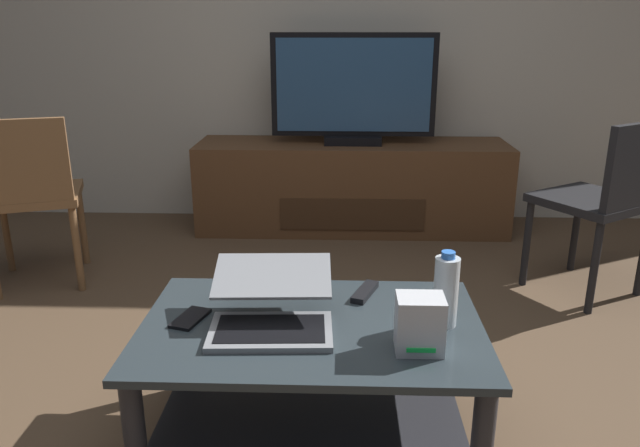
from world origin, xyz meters
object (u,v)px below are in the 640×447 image
object	(u,v)px
water_bottle_near	(446,291)
router_box	(420,324)
laptop	(272,308)
cell_phone	(190,318)
television	(353,91)
side_chair	(30,191)
coffee_table	(312,362)
dining_chair	(606,196)
media_cabinet	(352,186)
tv_remote	(365,292)

from	to	relation	value
water_bottle_near	router_box	bearing A→B (deg)	-121.55
laptop	cell_phone	bearing A→B (deg)	173.76
water_bottle_near	cell_phone	world-z (taller)	water_bottle_near
television	side_chair	distance (m)	1.89
coffee_table	television	distance (m)	2.23
television	coffee_table	bearing A→B (deg)	-94.07
television	router_box	world-z (taller)	television
dining_chair	coffee_table	bearing A→B (deg)	-138.79
television	laptop	bearing A→B (deg)	-97.11
router_box	media_cabinet	bearing A→B (deg)	93.65
dining_chair	tv_remote	distance (m)	1.50
laptop	television	bearing A→B (deg)	82.89
cell_phone	water_bottle_near	bearing A→B (deg)	16.56
coffee_table	dining_chair	xyz separation A→B (m)	(1.32, 1.16, 0.22)
media_cabinet	laptop	world-z (taller)	laptop
television	tv_remote	size ratio (longest dim) A/B	6.26
side_chair	laptop	xyz separation A→B (m)	(1.31, -1.19, -0.02)
laptop	water_bottle_near	distance (m)	0.51
laptop	coffee_table	bearing A→B (deg)	7.34
dining_chair	water_bottle_near	bearing A→B (deg)	-129.00
laptop	tv_remote	size ratio (longest dim) A/B	2.33
television	dining_chair	xyz separation A→B (m)	(1.17, -0.98, -0.37)
router_box	cell_phone	world-z (taller)	router_box
router_box	cell_phone	bearing A→B (deg)	167.05
media_cabinet	router_box	xyz separation A→B (m)	(0.15, -2.30, 0.22)
coffee_table	tv_remote	bearing A→B (deg)	51.75
laptop	router_box	bearing A→B (deg)	-16.83
television	cell_phone	size ratio (longest dim) A/B	7.16
router_box	side_chair	bearing A→B (deg)	142.70
laptop	water_bottle_near	xyz separation A→B (m)	(0.51, 0.02, 0.05)
tv_remote	coffee_table	bearing A→B (deg)	-107.39
coffee_table	dining_chair	world-z (taller)	dining_chair
dining_chair	cell_phone	bearing A→B (deg)	-145.85
side_chair	tv_remote	size ratio (longest dim) A/B	5.39
side_chair	water_bottle_near	world-z (taller)	side_chair
tv_remote	water_bottle_near	bearing A→B (deg)	-20.70
side_chair	router_box	size ratio (longest dim) A/B	5.49
coffee_table	tv_remote	xyz separation A→B (m)	(0.17, 0.21, 0.14)
tv_remote	cell_phone	bearing A→B (deg)	-138.76
tv_remote	laptop	bearing A→B (deg)	-120.57
coffee_table	cell_phone	world-z (taller)	cell_phone
media_cabinet	dining_chair	size ratio (longest dim) A/B	2.26
dining_chair	water_bottle_near	world-z (taller)	dining_chair
water_bottle_near	cell_phone	size ratio (longest dim) A/B	1.65
television	laptop	xyz separation A→B (m)	(-0.27, -2.16, -0.40)
coffee_table	television	xyz separation A→B (m)	(0.15, 2.14, 0.59)
tv_remote	side_chair	bearing A→B (deg)	169.67
television	cell_phone	distance (m)	2.24
television	tv_remote	bearing A→B (deg)	-89.61
laptop	router_box	world-z (taller)	same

